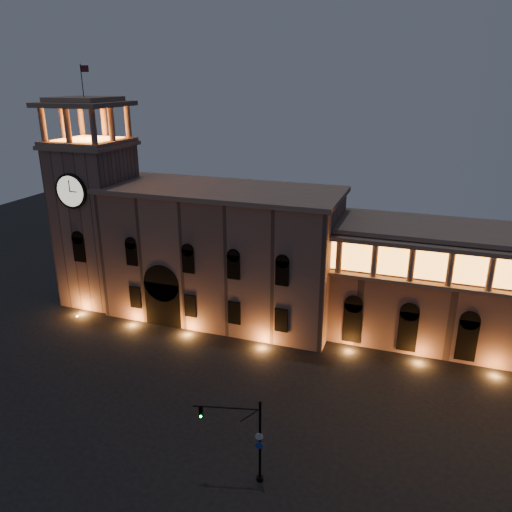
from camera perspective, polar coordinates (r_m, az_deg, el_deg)
name	(u,v)px	position (r m, az deg, el deg)	size (l,w,h in m)	color
ground	(156,410)	(52.10, -11.32, -16.90)	(160.00, 160.00, 0.00)	black
government_building	(222,253)	(66.21, -3.93, 0.29)	(30.80, 12.80, 17.60)	#7D5C52
clock_tower	(97,216)	(73.33, -17.72, 4.37)	(9.80, 9.80, 32.40)	#7D5C52
colonnade_wing	(500,292)	(64.45, 26.10, -3.71)	(40.60, 11.50, 14.50)	#79574D
traffic_light	(248,439)	(41.74, -0.90, -20.19)	(5.39, 1.62, 7.58)	black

